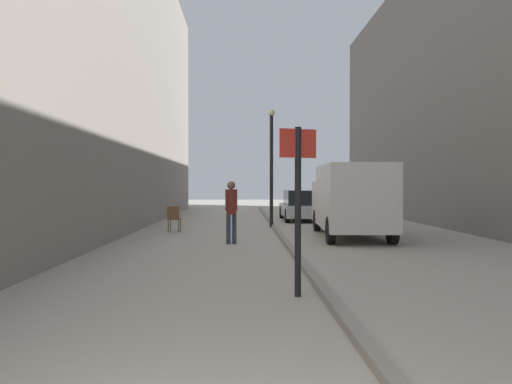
% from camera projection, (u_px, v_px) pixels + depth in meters
% --- Properties ---
extents(ground_plane, '(80.00, 80.00, 0.00)m').
position_uv_depth(ground_plane, '(232.00, 242.00, 14.07)').
color(ground_plane, '#A8A093').
extents(building_facade_left, '(2.48, 40.00, 13.06)m').
position_uv_depth(building_facade_left, '(68.00, 22.00, 13.82)').
color(building_facade_left, gray).
rests_on(building_facade_left, ground_plane).
extents(kerb_strip, '(0.16, 40.00, 0.12)m').
position_uv_depth(kerb_strip, '(284.00, 239.00, 14.11)').
color(kerb_strip, gray).
rests_on(kerb_strip, ground_plane).
extents(pedestrian_main_foreground, '(0.35, 0.27, 1.82)m').
position_uv_depth(pedestrian_main_foreground, '(231.00, 208.00, 13.51)').
color(pedestrian_main_foreground, '#2D3851').
rests_on(pedestrian_main_foreground, ground_plane).
extents(delivery_van, '(2.27, 5.50, 2.34)m').
position_uv_depth(delivery_van, '(350.00, 199.00, 15.29)').
color(delivery_van, silver).
rests_on(delivery_van, ground_plane).
extents(parked_car, '(1.86, 4.21, 1.45)m').
position_uv_depth(parked_car, '(301.00, 206.00, 22.54)').
color(parked_car, '#B7B7BC').
rests_on(parked_car, ground_plane).
extents(street_sign_post, '(0.58, 0.20, 2.60)m').
position_uv_depth(street_sign_post, '(298.00, 196.00, 7.14)').
color(street_sign_post, black).
rests_on(street_sign_post, ground_plane).
extents(lamp_post, '(0.28, 0.28, 4.76)m').
position_uv_depth(lamp_post, '(271.00, 160.00, 18.79)').
color(lamp_post, black).
rests_on(lamp_post, ground_plane).
extents(cafe_chair_near_window, '(0.46, 0.46, 0.94)m').
position_uv_depth(cafe_chair_near_window, '(174.00, 217.00, 16.91)').
color(cafe_chair_near_window, brown).
rests_on(cafe_chair_near_window, ground_plane).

